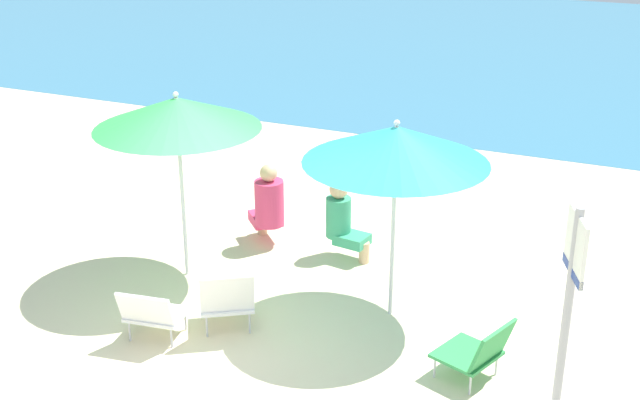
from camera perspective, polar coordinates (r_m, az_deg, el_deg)
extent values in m
plane|color=beige|center=(7.79, -6.74, -10.69)|extent=(40.00, 40.00, 0.00)
cube|color=teal|center=(21.06, 14.00, 10.04)|extent=(40.00, 16.00, 0.01)
cylinder|color=silver|center=(8.02, 5.02, -1.64)|extent=(0.04, 0.04, 1.96)
cone|color=teal|center=(7.74, 5.21, 3.80)|extent=(1.76, 1.76, 0.35)
sphere|color=silver|center=(7.67, 5.26, 5.26)|extent=(0.06, 0.06, 0.06)
cylinder|color=silver|center=(8.90, -9.39, 0.72)|extent=(0.04, 0.04, 1.99)
cone|color=green|center=(8.64, -9.73, 5.87)|extent=(1.72, 1.72, 0.33)
sphere|color=silver|center=(8.59, -9.81, 7.10)|extent=(0.06, 0.06, 0.06)
cube|color=white|center=(8.11, -11.05, -7.66)|extent=(0.59, 0.48, 0.03)
cube|color=white|center=(7.86, -11.82, -7.33)|extent=(0.55, 0.21, 0.33)
cylinder|color=silver|center=(8.38, -11.84, -7.64)|extent=(0.02, 0.02, 0.21)
cylinder|color=silver|center=(8.21, -9.16, -8.09)|extent=(0.02, 0.02, 0.21)
cylinder|color=silver|center=(8.14, -12.85, -8.70)|extent=(0.02, 0.02, 0.21)
cylinder|color=silver|center=(7.96, -10.10, -9.20)|extent=(0.02, 0.02, 0.21)
cube|color=white|center=(8.17, -6.38, -7.00)|extent=(0.67, 0.65, 0.03)
cube|color=white|center=(7.85, -6.35, -6.42)|extent=(0.52, 0.41, 0.44)
cylinder|color=silver|center=(8.38, -7.80, -7.27)|extent=(0.02, 0.02, 0.23)
cylinder|color=silver|center=(8.39, -5.01, -7.09)|extent=(0.02, 0.02, 0.23)
cylinder|color=silver|center=(8.07, -7.72, -8.51)|extent=(0.02, 0.02, 0.23)
cylinder|color=silver|center=(8.08, -4.82, -8.33)|extent=(0.02, 0.02, 0.23)
cube|color=#33934C|center=(7.49, 9.96, -10.31)|extent=(0.61, 0.63, 0.03)
cube|color=#33934C|center=(7.29, 11.68, -9.70)|extent=(0.31, 0.52, 0.37)
cylinder|color=silver|center=(7.50, 7.82, -11.21)|extent=(0.02, 0.02, 0.21)
cylinder|color=silver|center=(7.79, 9.61, -9.97)|extent=(0.02, 0.02, 0.21)
cylinder|color=silver|center=(7.33, 10.20, -12.24)|extent=(0.02, 0.02, 0.21)
cylinder|color=silver|center=(7.62, 11.94, -10.92)|extent=(0.02, 0.02, 0.21)
cube|color=#389970|center=(9.43, 2.19, -2.69)|extent=(0.40, 0.33, 0.12)
cylinder|color=#DBAD84|center=(9.41, 3.03, -3.59)|extent=(0.12, 0.12, 0.25)
cylinder|color=#389970|center=(9.41, 1.27, -1.17)|extent=(0.29, 0.29, 0.46)
sphere|color=#DBAD84|center=(9.28, 1.28, 0.74)|extent=(0.21, 0.21, 0.21)
cube|color=#DB3866|center=(9.92, -3.73, -1.25)|extent=(0.49, 0.49, 0.12)
cylinder|color=#DBAD84|center=(10.12, -3.96, -1.61)|extent=(0.12, 0.12, 0.27)
cylinder|color=#DB3866|center=(9.66, -3.47, -0.20)|extent=(0.34, 0.34, 0.54)
sphere|color=#DBAD84|center=(9.52, -3.52, 1.86)|extent=(0.20, 0.20, 0.20)
cylinder|color=#ADADB2|center=(5.89, 16.10, -10.54)|extent=(0.06, 0.06, 2.22)
cube|color=white|center=(5.49, 17.04, -2.99)|extent=(0.18, 0.41, 0.41)
cube|color=navy|center=(5.56, 16.84, -4.64)|extent=(0.18, 0.41, 0.06)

